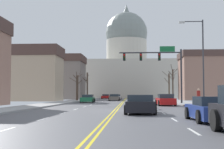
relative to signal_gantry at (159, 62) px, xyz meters
The scene contains 21 objects.
ground 16.65m from the signal_gantry, 107.86° to the right, with size 20.00×180.00×0.20m.
signal_gantry is the anchor object (origin of this frame).
street_lamp_right 10.03m from the signal_gantry, 72.19° to the right, with size 2.36×0.24×8.34m.
capitol_building 56.69m from the signal_gantry, 94.91° to the left, with size 28.27×21.64×28.57m.
sedan_near_00 6.33m from the signal_gantry, 85.96° to the right, with size 2.09×4.52×1.30m.
sedan_near_01 12.82m from the signal_gantry, 104.37° to the right, with size 2.09×4.63×1.13m.
sedan_near_02 19.31m from the signal_gantry, 99.09° to the right, with size 2.18×4.74×1.27m.
sedan_near_03 24.94m from the signal_gantry, 89.15° to the right, with size 2.05×4.50×1.23m.
sedan_oncoming_00 13.53m from the signal_gantry, 143.01° to the left, with size 2.10×4.31×1.19m.
sedan_oncoming_01 21.95m from the signal_gantry, 108.29° to the left, with size 2.11×4.69×1.22m.
sedan_oncoming_02 30.20m from the signal_gantry, 103.04° to the left, with size 2.23×4.65×1.13m.
sedan_oncoming_03 40.40m from the signal_gantry, 104.13° to the left, with size 2.08×4.48×1.14m.
flank_building_00 27.36m from the signal_gantry, 144.25° to the left, with size 12.20×7.07×9.80m.
flank_building_02 39.22m from the signal_gantry, 121.61° to the left, with size 12.13×9.36×10.17m.
flank_building_03 28.57m from the signal_gantry, 65.93° to the left, with size 10.11×8.80×9.86m.
bare_tree_00 13.04m from the signal_gantry, 75.08° to the left, with size 1.85×2.74×5.95m.
bare_tree_01 34.69m from the signal_gantry, 112.98° to the left, with size 1.46×2.59×5.98m.
bare_tree_02 22.20m from the signal_gantry, 80.09° to the left, with size 2.69×1.32×5.54m.
bare_tree_03 20.78m from the signal_gantry, 129.60° to the left, with size 2.46×2.21×5.19m.
pedestrian_00 10.47m from the signal_gantry, 72.01° to the right, with size 0.35×0.34×1.70m.
bicycle_parked 18.10m from the signal_gantry, 80.60° to the right, with size 0.12×1.77×0.85m.
Camera 1 is at (1.23, -25.51, 1.38)m, focal length 51.26 mm.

